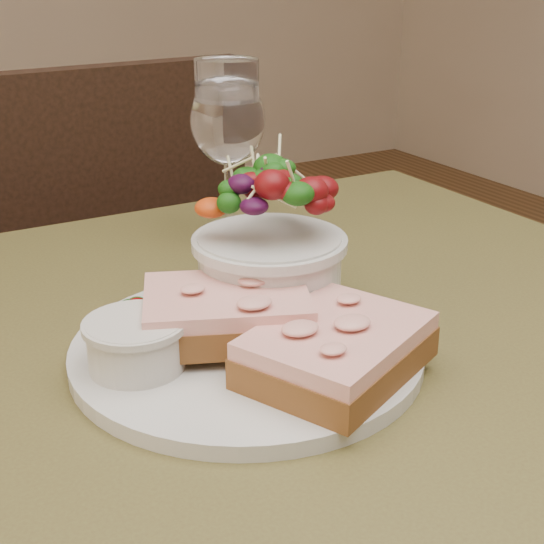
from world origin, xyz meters
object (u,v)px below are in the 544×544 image
ramekin (136,342)px  salad_bowl (269,239)px  dinner_plate (247,349)px  sandwich_back (227,312)px  cafe_table (301,464)px  chair_far (92,404)px  wine_glass (228,126)px  sandwich_front (337,349)px

ramekin → salad_bowl: (0.13, 0.04, 0.04)m
dinner_plate → salad_bowl: size_ratio=2.09×
sandwich_back → cafe_table: bearing=-6.1°
dinner_plate → chair_far: bearing=85.3°
chair_far → dinner_plate: size_ratio=3.39×
cafe_table → wine_glass: (0.07, 0.25, 0.22)m
salad_bowl → cafe_table: bearing=-97.7°
cafe_table → ramekin: (-0.12, 0.03, 0.13)m
dinner_plate → sandwich_back: (-0.01, 0.01, 0.03)m
cafe_table → sandwich_front: (-0.00, -0.05, 0.13)m
chair_far → sandwich_front: 0.92m
sandwich_back → salad_bowl: bearing=56.7°
cafe_table → salad_bowl: (0.01, 0.07, 0.17)m
sandwich_back → wine_glass: wine_glass is taller
ramekin → cafe_table: bearing=-11.6°
sandwich_front → sandwich_back: bearing=96.7°
salad_bowl → wine_glass: 0.20m
salad_bowl → dinner_plate: bearing=-134.1°
cafe_table → wine_glass: wine_glass is taller
sandwich_back → salad_bowl: (0.06, 0.04, 0.03)m
sandwich_front → sandwich_back: (-0.05, 0.08, 0.01)m
dinner_plate → sandwich_back: sandwich_back is taller
dinner_plate → wine_glass: size_ratio=1.52×
cafe_table → sandwich_back: size_ratio=5.40×
sandwich_back → dinner_plate: bearing=-9.8°
chair_far → sandwich_back: size_ratio=6.07×
ramekin → chair_far: bearing=78.6°
dinner_plate → wine_glass: bearing=66.2°
sandwich_front → dinner_plate: bearing=91.8°
cafe_table → sandwich_back: 0.15m
cafe_table → dinner_plate: (-0.04, 0.02, 0.11)m
dinner_plate → wine_glass: wine_glass is taller
sandwich_front → sandwich_back: 0.09m
chair_far → sandwich_back: 0.87m
sandwich_front → wine_glass: wine_glass is taller
sandwich_front → wine_glass: 0.33m
sandwich_back → ramekin: sandwich_back is taller
sandwich_front → wine_glass: bearing=52.6°
cafe_table → chair_far: 0.82m
dinner_plate → salad_bowl: salad_bowl is taller
chair_far → sandwich_back: chair_far is taller
salad_bowl → sandwich_front: bearing=-96.1°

